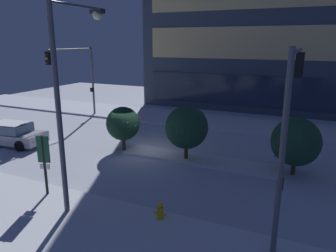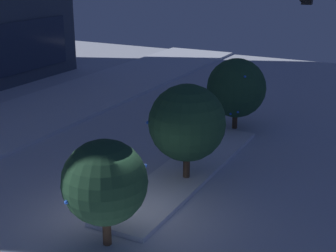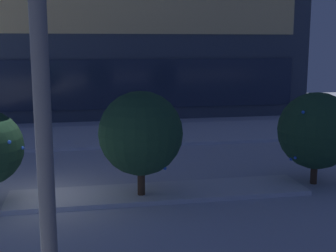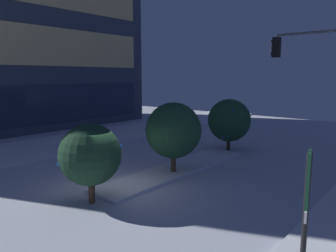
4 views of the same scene
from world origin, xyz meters
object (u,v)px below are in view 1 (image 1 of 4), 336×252
object	(u,v)px
traffic_light_corner_near_right	(291,108)
decorated_tree_median	(186,127)
traffic_light_corner_far_left	(76,70)
car_near	(11,134)
decorated_tree_left_of_median	(123,124)
parking_info_sign	(44,159)
decorated_tree_right_of_median	(296,142)
street_lamp_arched	(71,79)
fire_hydrant	(160,213)

from	to	relation	value
traffic_light_corner_near_right	decorated_tree_median	distance (m)	7.93
traffic_light_corner_far_left	traffic_light_corner_near_right	bearing A→B (deg)	59.94
car_near	decorated_tree_left_of_median	xyz separation A→B (m)	(7.39, 2.22, 1.00)
parking_info_sign	decorated_tree_left_of_median	size ratio (longest dim) A/B	1.02
traffic_light_corner_far_left	decorated_tree_right_of_median	bearing A→B (deg)	74.48
car_near	street_lamp_arched	distance (m)	11.53
traffic_light_corner_far_left	street_lamp_arched	bearing A→B (deg)	39.60
traffic_light_corner_far_left	decorated_tree_left_of_median	size ratio (longest dim) A/B	2.25
traffic_light_corner_near_right	fire_hydrant	bearing A→B (deg)	111.02
traffic_light_corner_near_right	parking_info_sign	size ratio (longest dim) A/B	2.34
traffic_light_corner_near_right	street_lamp_arched	distance (m)	8.10
traffic_light_corner_near_right	parking_info_sign	bearing A→B (deg)	100.74
car_near	street_lamp_arched	world-z (taller)	street_lamp_arched
decorated_tree_left_of_median	street_lamp_arched	bearing A→B (deg)	-72.62
parking_info_sign	traffic_light_corner_near_right	bearing A→B (deg)	-94.64
fire_hydrant	decorated_tree_right_of_median	size ratio (longest dim) A/B	0.27
car_near	traffic_light_corner_far_left	world-z (taller)	traffic_light_corner_far_left
decorated_tree_right_of_median	traffic_light_corner_far_left	bearing A→B (deg)	164.48
traffic_light_corner_near_right	traffic_light_corner_far_left	xyz separation A→B (m)	(-17.88, 10.35, -0.17)
decorated_tree_median	traffic_light_corner_near_right	bearing A→B (deg)	-40.79
fire_hydrant	decorated_tree_median	bearing A→B (deg)	103.17
traffic_light_corner_far_left	decorated_tree_median	xyz separation A→B (m)	(12.19, -5.43, -2.35)
street_lamp_arched	decorated_tree_right_of_median	size ratio (longest dim) A/B	2.71
traffic_light_corner_near_right	street_lamp_arched	bearing A→B (deg)	102.58
car_near	street_lamp_arched	size ratio (longest dim) A/B	0.59
fire_hydrant	decorated_tree_median	distance (m)	6.88
street_lamp_arched	decorated_tree_median	size ratio (longest dim) A/B	2.54
traffic_light_corner_near_right	fire_hydrant	world-z (taller)	traffic_light_corner_near_right
parking_info_sign	decorated_tree_left_of_median	distance (m)	6.90
car_near	decorated_tree_left_of_median	distance (m)	7.78
street_lamp_arched	decorated_tree_right_of_median	world-z (taller)	street_lamp_arched
traffic_light_corner_far_left	decorated_tree_right_of_median	size ratio (longest dim) A/B	2.07
traffic_light_corner_near_right	decorated_tree_left_of_median	xyz separation A→B (m)	(-10.00, 5.06, -2.80)
decorated_tree_median	decorated_tree_right_of_median	distance (m)	5.79
traffic_light_corner_far_left	fire_hydrant	size ratio (longest dim) A/B	7.81
car_near	street_lamp_arched	xyz separation A→B (m)	(9.53, -4.60, 4.58)
decorated_tree_median	fire_hydrant	bearing A→B (deg)	-76.83
traffic_light_corner_far_left	fire_hydrant	world-z (taller)	traffic_light_corner_far_left
parking_info_sign	decorated_tree_right_of_median	size ratio (longest dim) A/B	0.93
street_lamp_arched	decorated_tree_left_of_median	bearing A→B (deg)	13.62
traffic_light_corner_near_right	street_lamp_arched	xyz separation A→B (m)	(-7.87, -1.76, 0.78)
traffic_light_corner_far_left	parking_info_sign	world-z (taller)	traffic_light_corner_far_left
fire_hydrant	decorated_tree_left_of_median	world-z (taller)	decorated_tree_left_of_median
fire_hydrant	parking_info_sign	distance (m)	5.64
car_near	traffic_light_corner_near_right	xyz separation A→B (m)	(17.40, -2.84, 3.80)
car_near	decorated_tree_right_of_median	xyz separation A→B (m)	(17.47, 2.52, 1.06)
car_near	parking_info_sign	size ratio (longest dim) A/B	1.72
car_near	traffic_light_corner_far_left	size ratio (longest dim) A/B	0.77
decorated_tree_median	decorated_tree_right_of_median	bearing A→B (deg)	4.46
traffic_light_corner_near_right	traffic_light_corner_far_left	size ratio (longest dim) A/B	1.05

